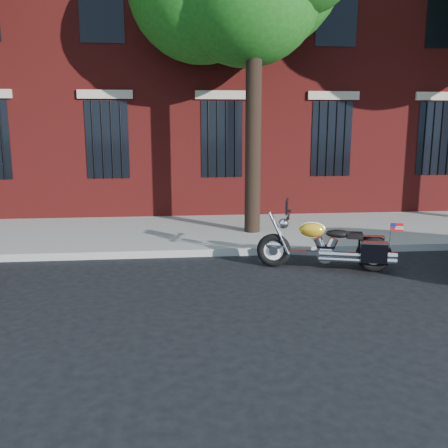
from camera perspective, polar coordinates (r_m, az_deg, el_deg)
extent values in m
plane|color=black|center=(8.83, 2.91, -5.85)|extent=(120.00, 120.00, 0.00)
cube|color=gray|center=(10.13, 1.75, -3.14)|extent=(40.00, 0.16, 0.15)
cube|color=gray|center=(11.94, 0.58, -0.88)|extent=(40.00, 3.60, 0.15)
cube|color=maroon|center=(18.75, -1.83, 21.82)|extent=(26.00, 10.00, 12.00)
cube|color=black|center=(13.52, -0.27, 9.65)|extent=(1.10, 0.14, 2.00)
cube|color=#B2A893|center=(13.50, -0.26, 14.53)|extent=(1.40, 0.20, 0.22)
cube|color=black|center=(13.83, -0.29, 23.87)|extent=(1.10, 0.14, 2.00)
cylinder|color=black|center=(13.44, -0.24, 9.64)|extent=(0.04, 0.04, 2.00)
cylinder|color=black|center=(11.38, 3.36, 10.80)|extent=(0.36, 0.36, 5.00)
torus|color=black|center=(9.28, 5.70, -2.99)|extent=(0.64, 0.31, 0.63)
torus|color=black|center=(9.32, 16.72, -3.37)|extent=(0.64, 0.31, 0.63)
cylinder|color=white|center=(9.28, 5.70, -2.99)|extent=(0.47, 0.18, 0.47)
cylinder|color=white|center=(9.32, 16.72, -3.37)|extent=(0.47, 0.18, 0.47)
ellipsoid|color=white|center=(9.26, 5.71, -2.43)|extent=(0.35, 0.21, 0.18)
ellipsoid|color=gold|center=(9.30, 16.76, -2.69)|extent=(0.35, 0.22, 0.18)
cube|color=white|center=(9.26, 11.22, -3.31)|extent=(1.38, 0.48, 0.08)
cylinder|color=white|center=(9.27, 11.51, -3.43)|extent=(0.34, 0.25, 0.30)
cylinder|color=white|center=(9.13, 14.48, -3.74)|extent=(1.15, 0.40, 0.08)
ellipsoid|color=gold|center=(9.16, 10.03, -0.65)|extent=(0.52, 0.39, 0.27)
ellipsoid|color=black|center=(9.19, 12.95, -1.09)|extent=(0.51, 0.38, 0.14)
cube|color=black|center=(9.53, 16.43, -2.39)|extent=(0.48, 0.27, 0.36)
cube|color=black|center=(9.06, 16.75, -3.12)|extent=(0.48, 0.27, 0.36)
cylinder|color=white|center=(9.12, 7.43, 1.06)|extent=(0.23, 0.71, 0.03)
sphere|color=white|center=(9.16, 6.82, 0.04)|extent=(0.23, 0.23, 0.19)
cube|color=black|center=(9.10, 7.22, 2.00)|extent=(0.14, 0.37, 0.26)
cube|color=red|center=(8.97, 19.16, -0.33)|extent=(0.20, 0.07, 0.13)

